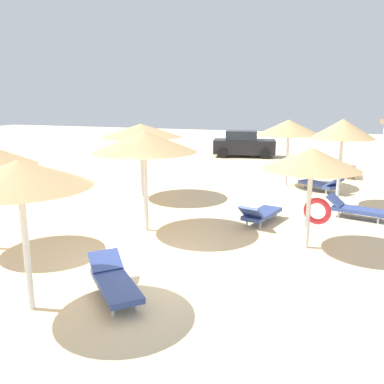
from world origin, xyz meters
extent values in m
plane|color=beige|center=(0.00, 0.00, 0.00)|extent=(80.00, 80.00, 0.00)
cylinder|color=silver|center=(3.23, 2.79, 1.09)|extent=(0.12, 0.12, 2.18)
cone|color=tan|center=(3.23, 2.79, 2.35)|extent=(2.44, 2.44, 0.55)
torus|color=red|center=(3.45, 2.79, 1.01)|extent=(0.71, 0.28, 0.70)
cylinder|color=silver|center=(-1.37, -2.15, 1.21)|extent=(0.12, 0.12, 2.42)
cone|color=tan|center=(-1.37, -2.15, 2.56)|extent=(2.52, 2.52, 0.48)
cylinder|color=silver|center=(1.85, 10.42, 1.18)|extent=(0.12, 0.12, 2.36)
cone|color=tan|center=(1.85, 10.42, 2.58)|extent=(2.74, 2.74, 0.65)
cylinder|color=silver|center=(4.00, 7.63, 1.26)|extent=(0.12, 0.12, 2.53)
cone|color=tan|center=(4.00, 7.63, 2.77)|extent=(2.21, 2.21, 0.68)
cylinder|color=silver|center=(-3.30, 6.54, 1.23)|extent=(0.12, 0.12, 2.45)
cone|color=tan|center=(-3.30, 6.54, 2.60)|extent=(3.11, 3.11, 0.50)
cylinder|color=silver|center=(-1.34, 2.74, 1.21)|extent=(0.12, 0.12, 2.43)
cone|color=tan|center=(-1.34, 2.74, 2.62)|extent=(2.98, 2.98, 0.59)
cube|color=#33478C|center=(1.77, 4.62, 0.28)|extent=(1.07, 1.81, 0.12)
cube|color=#33478C|center=(1.56, 3.85, 0.52)|extent=(0.74, 0.63, 0.41)
cylinder|color=silver|center=(1.82, 3.98, 0.11)|extent=(0.06, 0.06, 0.22)
cylinder|color=silver|center=(1.40, 4.10, 0.11)|extent=(0.06, 0.06, 0.22)
cylinder|color=silver|center=(2.14, 5.14, 0.11)|extent=(0.06, 0.06, 0.22)
cylinder|color=silver|center=(1.72, 5.26, 0.11)|extent=(0.06, 0.06, 0.22)
cube|color=#33478C|center=(-0.09, -1.28, 0.28)|extent=(1.65, 1.66, 0.12)
cube|color=#33478C|center=(-0.65, -0.71, 0.48)|extent=(0.82, 0.82, 0.34)
cylinder|color=silver|center=(-0.66, -1.01, 0.11)|extent=(0.06, 0.06, 0.22)
cylinder|color=silver|center=(-0.35, -0.70, 0.11)|extent=(0.06, 0.06, 0.22)
cylinder|color=silver|center=(0.18, -1.86, 0.11)|extent=(0.06, 0.06, 0.22)
cylinder|color=silver|center=(0.49, -1.56, 0.11)|extent=(0.06, 0.06, 0.22)
cube|color=#33478C|center=(3.26, 9.87, 0.28)|extent=(1.73, 1.56, 0.12)
cube|color=#33478C|center=(3.88, 9.37, 0.49)|extent=(0.80, 0.82, 0.36)
cylinder|color=silver|center=(3.86, 9.67, 0.11)|extent=(0.06, 0.06, 0.22)
cylinder|color=silver|center=(3.59, 9.32, 0.11)|extent=(0.06, 0.06, 0.22)
cylinder|color=silver|center=(2.93, 10.42, 0.11)|extent=(0.06, 0.06, 0.22)
cylinder|color=silver|center=(2.65, 10.08, 0.11)|extent=(0.06, 0.06, 0.22)
cube|color=#33478C|center=(4.69, 6.02, 0.28)|extent=(1.81, 1.06, 0.12)
cube|color=#33478C|center=(3.92, 6.23, 0.51)|extent=(0.63, 0.74, 0.40)
cylinder|color=silver|center=(4.05, 5.96, 0.11)|extent=(0.06, 0.06, 0.22)
cylinder|color=silver|center=(4.17, 6.39, 0.11)|extent=(0.06, 0.06, 0.22)
cylinder|color=silver|center=(5.21, 5.65, 0.11)|extent=(0.06, 0.06, 0.22)
cylinder|color=silver|center=(5.32, 6.07, 0.11)|extent=(0.06, 0.06, 0.22)
cube|color=brown|center=(4.66, 13.44, 0.45)|extent=(0.48, 1.52, 0.08)
cube|color=brown|center=(4.63, 12.89, 0.21)|extent=(0.37, 0.14, 0.41)
cube|color=brown|center=(4.69, 13.99, 0.21)|extent=(0.37, 0.14, 0.41)
cube|color=black|center=(-1.82, 18.82, 0.67)|extent=(4.26, 2.46, 0.90)
cube|color=#262D38|center=(-2.01, 18.78, 1.42)|extent=(2.27, 1.92, 0.60)
cylinder|color=black|center=(-0.67, 19.95, 0.32)|extent=(0.67, 0.34, 0.64)
cylinder|color=black|center=(-0.32, 18.23, 0.32)|extent=(0.67, 0.34, 0.64)
cylinder|color=black|center=(-3.32, 19.42, 0.32)|extent=(0.67, 0.34, 0.64)
cylinder|color=black|center=(-2.97, 17.69, 0.32)|extent=(0.67, 0.34, 0.64)
camera|label=1|loc=(3.69, -7.67, 3.83)|focal=38.02mm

